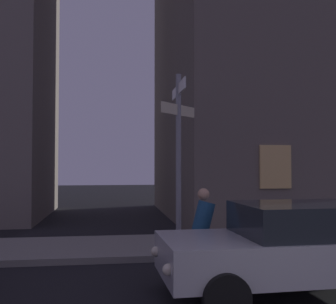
# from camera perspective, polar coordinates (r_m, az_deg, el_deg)

# --- Properties ---
(sidewalk_kerb) EXTENTS (40.00, 2.63, 0.14)m
(sidewalk_kerb) POSITION_cam_1_polar(r_m,az_deg,el_deg) (10.27, 5.71, -12.94)
(sidewalk_kerb) COLOR gray
(sidewalk_kerb) RESTS_ON ground_plane
(signpost) EXTENTS (0.92, 1.67, 3.98)m
(signpost) POSITION_cam_1_polar(r_m,az_deg,el_deg) (9.13, 1.50, 1.10)
(signpost) COLOR gray
(signpost) RESTS_ON sidewalk_kerb
(car_near_left) EXTENTS (4.23, 2.03, 1.43)m
(car_near_left) POSITION_cam_1_polar(r_m,az_deg,el_deg) (6.79, 17.71, -12.48)
(car_near_left) COLOR #B7B7BC
(car_near_left) RESTS_ON ground_plane
(cyclist) EXTENTS (1.82, 0.36, 1.61)m
(cyclist) POSITION_cam_1_polar(r_m,az_deg,el_deg) (7.68, 5.41, -11.55)
(cyclist) COLOR black
(cyclist) RESTS_ON ground_plane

